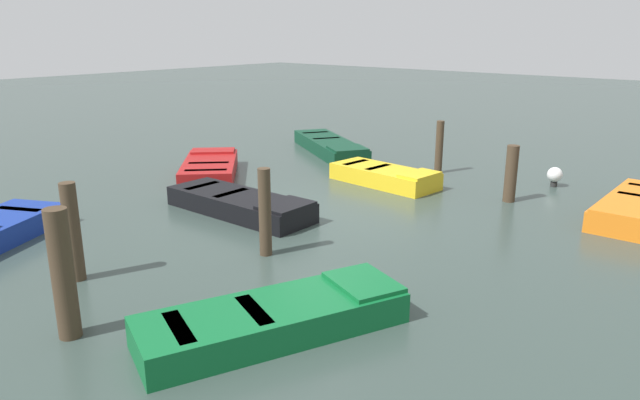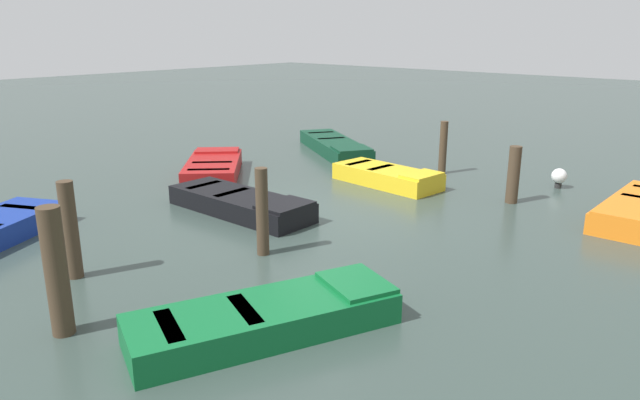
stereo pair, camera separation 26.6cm
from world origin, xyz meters
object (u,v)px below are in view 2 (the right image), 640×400
rowboat_green (267,317)px  mooring_piling_mid_left (514,175)px  rowboat_red (213,167)px  rowboat_yellow (387,176)px  rowboat_black (241,203)px  mooring_piling_near_right (443,148)px  rowboat_orange (640,209)px  mooring_piling_far_right (70,230)px  mooring_piling_center (56,272)px  rowboat_dark_green (335,146)px  mooring_piling_far_left (262,212)px  marker_buoy (559,176)px

rowboat_green → mooring_piling_mid_left: mooring_piling_mid_left is taller
rowboat_green → rowboat_red: bearing=77.8°
rowboat_green → rowboat_yellow: bearing=45.9°
rowboat_green → rowboat_black: same height
rowboat_green → mooring_piling_mid_left: (-7.58, -0.19, 0.42)m
rowboat_yellow → mooring_piling_near_right: mooring_piling_near_right is taller
rowboat_black → rowboat_orange: (-5.03, 6.31, 0.00)m
rowboat_yellow → mooring_piling_far_right: size_ratio=1.83×
mooring_piling_center → mooring_piling_near_right: mooring_piling_center is taller
rowboat_dark_green → mooring_piling_mid_left: 6.60m
mooring_piling_near_right → mooring_piling_far_right: bearing=-4.3°
mooring_piling_mid_left → rowboat_dark_green: bearing=-103.3°
mooring_piling_far_left → mooring_piling_mid_left: mooring_piling_far_left is taller
rowboat_orange → mooring_piling_far_right: 10.60m
rowboat_dark_green → marker_buoy: bearing=35.0°
rowboat_orange → rowboat_red: bearing=-71.4°
rowboat_orange → mooring_piling_mid_left: (0.56, -2.43, 0.42)m
rowboat_yellow → marker_buoy: bearing=42.1°
marker_buoy → rowboat_black: bearing=-33.2°
marker_buoy → mooring_piling_center: bearing=-10.2°
mooring_piling_mid_left → mooring_piling_far_left: bearing=-17.6°
mooring_piling_center → mooring_piling_far_right: mooring_piling_center is taller
rowboat_green → mooring_piling_center: size_ratio=2.13×
rowboat_dark_green → rowboat_orange: size_ratio=1.20×
rowboat_dark_green → rowboat_yellow: (2.06, 3.45, 0.00)m
rowboat_dark_green → mooring_piling_far_right: 10.36m
rowboat_yellow → mooring_piling_far_right: mooring_piling_far_right is taller
rowboat_orange → mooring_piling_far_right: size_ratio=2.19×
rowboat_orange → mooring_piling_center: bearing=-23.8°
mooring_piling_near_right → marker_buoy: 2.94m
rowboat_yellow → rowboat_dark_green: bearing=154.1°
rowboat_red → rowboat_orange: (-3.32, 9.37, -0.00)m
mooring_piling_far_right → rowboat_dark_green: bearing=-162.4°
marker_buoy → rowboat_green: bearing=-0.7°
mooring_piling_far_right → mooring_piling_mid_left: size_ratio=1.21×
rowboat_dark_green → rowboat_red: 4.32m
mooring_piling_far_left → mooring_piling_near_right: 7.16m
rowboat_red → mooring_piling_far_left: mooring_piling_far_left is taller
rowboat_black → mooring_piling_mid_left: bearing=48.5°
rowboat_dark_green → rowboat_green: bearing=-22.5°
rowboat_dark_green → mooring_piling_far_right: mooring_piling_far_right is taller
rowboat_orange → mooring_piling_mid_left: size_ratio=2.65×
rowboat_orange → mooring_piling_far_left: bearing=-34.9°
rowboat_green → rowboat_orange: size_ratio=1.06×
marker_buoy → rowboat_orange: bearing=57.1°
rowboat_dark_green → mooring_piling_far_right: size_ratio=2.63×
mooring_piling_far_right → mooring_piling_mid_left: 8.97m
mooring_piling_mid_left → marker_buoy: mooring_piling_mid_left is taller
mooring_piling_center → mooring_piling_far_left: mooring_piling_center is taller
rowboat_red → mooring_piling_near_right: size_ratio=2.17×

